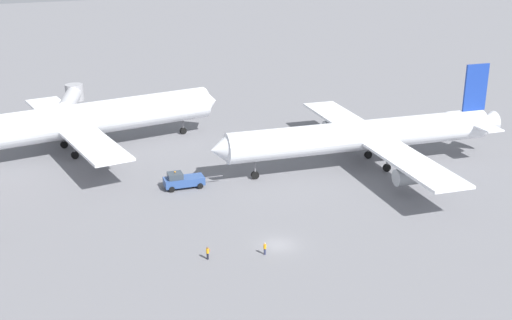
{
  "coord_description": "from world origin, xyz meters",
  "views": [
    {
      "loc": [
        -32.78,
        -68.63,
        38.92
      ],
      "look_at": [
        5.73,
        20.55,
        4.0
      ],
      "focal_mm": 46.3,
      "sensor_mm": 36.0,
      "label": 1
    }
  ],
  "objects": [
    {
      "name": "jet_bridge",
      "position": [
        -15.22,
        69.15,
        4.56
      ],
      "size": [
        7.39,
        16.07,
        6.35
      ],
      "color": "#B7B7BC",
      "rests_on": "ground"
    },
    {
      "name": "airliner_at_gate_left",
      "position": [
        -16.24,
        47.75,
        5.72
      ],
      "size": [
        53.25,
        45.26,
        16.81
      ],
      "color": "white",
      "rests_on": "ground"
    },
    {
      "name": "pushback_tug",
      "position": [
        -5.39,
        23.62,
        1.21
      ],
      "size": [
        9.5,
        3.38,
        2.87
      ],
      "color": "#2D4C8C",
      "rests_on": "ground"
    },
    {
      "name": "airliner_being_pushed",
      "position": [
        25.49,
        20.64,
        5.48
      ],
      "size": [
        52.08,
        48.52,
        16.3
      ],
      "color": "white",
      "rests_on": "ground"
    },
    {
      "name": "ground_crew_marshaller_foreground",
      "position": [
        -2.67,
        -1.68,
        0.84
      ],
      "size": [
        0.36,
        0.36,
        1.63
      ],
      "color": "#2D3351",
      "rests_on": "ground"
    },
    {
      "name": "ground_plane",
      "position": [
        0.0,
        0.0,
        0.0
      ],
      "size": [
        600.0,
        600.0,
        0.0
      ],
      "primitive_type": "plane",
      "color": "slate"
    },
    {
      "name": "ground_crew_wing_walker_right",
      "position": [
        -9.62,
        -0.02,
        0.88
      ],
      "size": [
        0.43,
        0.4,
        1.68
      ],
      "color": "black",
      "rests_on": "ground"
    }
  ]
}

